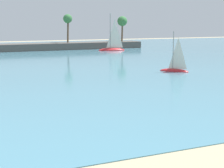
% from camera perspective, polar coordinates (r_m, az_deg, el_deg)
% --- Properties ---
extents(sailboat_near_shore, '(3.82, 4.15, 6.30)m').
position_cam_1_polar(sailboat_near_shore, '(53.02, 10.02, 2.59)').
color(sailboat_near_shore, red).
rests_on(sailboat_near_shore, sea).
extents(sailboat_mid_bay, '(7.09, 3.13, 9.93)m').
position_cam_1_polar(sailboat_mid_bay, '(90.41, 0.03, 5.96)').
color(sailboat_mid_bay, red).
rests_on(sailboat_mid_bay, sea).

